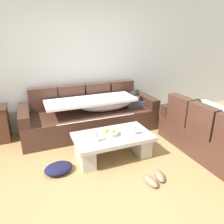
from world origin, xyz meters
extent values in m
plane|color=#A6834F|center=(0.00, 0.00, 0.00)|extent=(14.00, 14.00, 0.00)
cube|color=beige|center=(0.00, 2.15, 1.35)|extent=(9.00, 0.10, 2.70)
cube|color=#482B1F|center=(0.01, 1.60, 0.21)|extent=(2.60, 0.92, 0.42)
cube|color=#482B1F|center=(-0.83, 1.98, 0.65)|extent=(0.53, 0.16, 0.46)
cube|color=#482B1F|center=(-0.27, 1.98, 0.65)|extent=(0.53, 0.16, 0.46)
cube|color=#482B1F|center=(0.29, 1.98, 0.65)|extent=(0.53, 0.16, 0.46)
cube|color=#482B1F|center=(0.85, 1.98, 0.65)|extent=(0.53, 0.16, 0.46)
cube|color=#3A2219|center=(-1.20, 1.60, 0.52)|extent=(0.18, 0.92, 0.20)
cube|color=#3A2219|center=(1.22, 1.60, 0.52)|extent=(0.18, 0.92, 0.20)
cube|color=#4C4C56|center=(0.95, 1.59, 0.47)|extent=(0.36, 0.28, 0.11)
sphere|color=tan|center=(0.95, 1.55, 0.64)|extent=(0.21, 0.21, 0.21)
sphere|color=black|center=(0.95, 1.55, 0.67)|extent=(0.20, 0.20, 0.20)
ellipsoid|color=silver|center=(0.33, 1.55, 0.56)|extent=(1.10, 0.44, 0.28)
cube|color=silver|center=(0.01, 1.53, 0.66)|extent=(1.70, 0.60, 0.05)
cube|color=silver|center=(0.01, 1.16, 0.23)|extent=(1.44, 0.04, 0.38)
cube|color=#482B1F|center=(1.64, 0.00, 0.21)|extent=(0.92, 1.90, 0.42)
cube|color=#482B1F|center=(1.26, 0.00, 0.65)|extent=(0.16, 0.48, 0.46)
cube|color=#482B1F|center=(1.26, 0.51, 0.65)|extent=(0.16, 0.48, 0.46)
cube|color=#3A2219|center=(1.64, 0.86, 0.52)|extent=(0.92, 0.18, 0.20)
cube|color=#2D6660|center=(1.65, 0.59, 0.47)|extent=(0.28, 0.36, 0.11)
sphere|color=#936B4C|center=(1.69, 0.59, 0.64)|extent=(0.21, 0.21, 0.21)
sphere|color=black|center=(1.69, 0.59, 0.67)|extent=(0.20, 0.20, 0.20)
cube|color=#BCB4AA|center=(0.05, 0.56, 0.35)|extent=(1.20, 0.68, 0.06)
cube|color=#BCB4AA|center=(-0.41, 0.56, 0.16)|extent=(0.20, 0.54, 0.32)
cube|color=#BCB4AA|center=(0.51, 0.56, 0.16)|extent=(0.20, 0.54, 0.32)
cylinder|color=silver|center=(0.00, 0.58, 0.42)|extent=(0.28, 0.28, 0.07)
sphere|color=orange|center=(-0.07, 0.55, 0.44)|extent=(0.08, 0.08, 0.08)
sphere|color=orange|center=(-0.03, 0.60, 0.44)|extent=(0.08, 0.08, 0.08)
sphere|color=olive|center=(0.04, 0.52, 0.44)|extent=(0.08, 0.08, 0.08)
cylinder|color=silver|center=(-0.26, 0.44, 0.38)|extent=(0.06, 0.06, 0.01)
cylinder|color=silver|center=(-0.26, 0.44, 0.42)|extent=(0.01, 0.01, 0.07)
cylinder|color=silver|center=(-0.26, 0.44, 0.50)|extent=(0.07, 0.07, 0.08)
cylinder|color=silver|center=(0.36, 0.44, 0.38)|extent=(0.06, 0.06, 0.01)
cylinder|color=silver|center=(0.36, 0.44, 0.42)|extent=(0.01, 0.01, 0.07)
cylinder|color=silver|center=(0.36, 0.44, 0.50)|extent=(0.07, 0.07, 0.08)
ellipsoid|color=#8C7259|center=(0.25, -0.25, 0.04)|extent=(0.14, 0.28, 0.09)
ellipsoid|color=#8C7259|center=(0.42, -0.19, 0.04)|extent=(0.19, 0.29, 0.09)
ellipsoid|color=#191933|center=(-0.82, 0.47, 0.06)|extent=(0.45, 0.39, 0.12)
camera|label=1|loc=(-1.07, -2.15, 1.85)|focal=33.83mm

